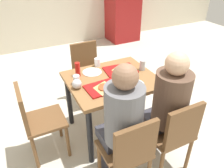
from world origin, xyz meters
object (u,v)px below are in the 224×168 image
chair_near_left (129,151)px  paper_plate_center (92,72)px  chair_near_right (174,133)px  pizza_slice_b (121,68)px  main_table (112,87)px  chair_left_end (35,118)px  person_in_red (121,119)px  tray_red_near (104,87)px  plastic_cup_c (76,80)px  foil_bundle (77,84)px  drink_fridge (123,0)px  person_in_brown_jacket (167,103)px  plastic_cup_b (130,89)px  soda_can (142,65)px  chair_far_side (87,68)px  plastic_cup_a (97,62)px  condiment_bottle (78,69)px  tray_red_far (120,70)px  paper_plate_near_edge (134,84)px  pizza_slice_a (104,87)px

chair_near_left → paper_plate_center: (0.10, 1.02, 0.24)m
chair_near_right → pizza_slice_b: 0.96m
main_table → chair_near_right: chair_near_right is taller
chair_left_end → person_in_red: bearing=-46.2°
main_table → tray_red_near: (-0.17, -0.14, 0.12)m
plastic_cup_c → foil_bundle: 0.09m
main_table → drink_fridge: (1.73, 2.85, 0.32)m
person_in_red → foil_bundle: person_in_red is taller
person_in_brown_jacket → paper_plate_center: bearing=113.7°
tray_red_near → plastic_cup_b: 0.28m
foil_bundle → soda_can: bearing=2.9°
chair_far_side → plastic_cup_a: size_ratio=8.61×
plastic_cup_b → drink_fridge: (1.71, 3.20, 0.16)m
condiment_bottle → drink_fridge: 3.33m
chair_near_right → condiment_bottle: 1.20m
main_table → chair_left_end: size_ratio=1.12×
paper_plate_center → condiment_bottle: size_ratio=1.38×
soda_can → condiment_bottle: size_ratio=0.76×
chair_far_side → tray_red_near: bearing=-100.2°
condiment_bottle → tray_red_far: bearing=-12.0°
paper_plate_near_edge → soda_can: (0.27, 0.25, 0.06)m
chair_near_left → soda_can: 1.08m
pizza_slice_a → soda_can: size_ratio=2.06×
paper_plate_center → plastic_cup_c: plastic_cup_c is taller
chair_near_right → tray_red_far: 0.95m
tray_red_near → soda_can: 0.60m
plastic_cup_b → soda_can: size_ratio=0.82×
tray_red_far → chair_left_end: bearing=-173.2°
person_in_brown_jacket → soda_can: bearing=75.9°
tray_red_near → paper_plate_near_edge: 0.32m
chair_far_side → plastic_cup_c: (-0.39, -0.73, 0.29)m
chair_near_left → tray_red_near: (0.07, 0.65, 0.25)m
chair_near_right → foil_bundle: chair_near_right is taller
condiment_bottle → chair_far_side: bearing=61.1°
chair_near_right → person_in_brown_jacket: bearing=90.0°
tray_red_far → pizza_slice_a: bearing=-140.5°
chair_near_left → person_in_brown_jacket: size_ratio=0.68×
chair_left_end → tray_red_far: (1.03, 0.12, 0.25)m
chair_left_end → person_in_brown_jacket: 1.31m
soda_can → condiment_bottle: 0.75m
plastic_cup_a → plastic_cup_b: bearing=-86.0°
soda_can → chair_far_side: bearing=118.0°
main_table → pizza_slice_b: (0.18, 0.13, 0.14)m
main_table → chair_near_left: chair_near_left is taller
chair_far_side → person_in_red: (-0.24, -1.44, 0.25)m
plastic_cup_b → plastic_cup_c: size_ratio=1.00×
pizza_slice_a → condiment_bottle: (-0.13, 0.39, 0.06)m
person_in_brown_jacket → tray_red_near: bearing=128.8°
person_in_brown_jacket → paper_plate_near_edge: 0.44m
chair_left_end → soda_can: 1.31m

